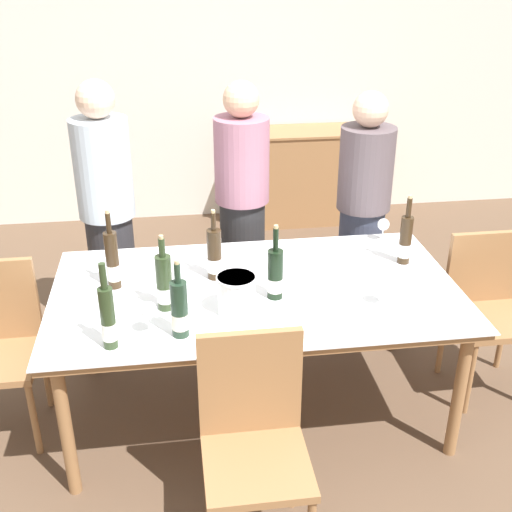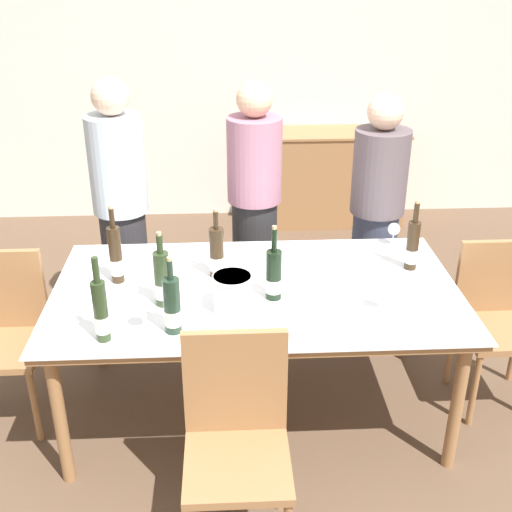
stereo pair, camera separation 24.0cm
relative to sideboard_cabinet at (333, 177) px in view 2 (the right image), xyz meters
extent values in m
plane|color=brown|center=(-0.83, -2.61, -0.42)|extent=(12.00, 12.00, 0.00)
cube|color=silver|center=(-0.83, 0.29, 0.98)|extent=(8.00, 0.10, 2.80)
cube|color=#996B42|center=(0.00, 0.00, -0.01)|extent=(1.21, 0.44, 0.81)
cube|color=#996B42|center=(0.00, 0.00, 0.41)|extent=(1.24, 0.46, 0.02)
cylinder|color=#996B42|center=(-1.74, -3.08, -0.07)|extent=(0.06, 0.06, 0.70)
cylinder|color=#996B42|center=(0.08, -3.08, -0.07)|extent=(0.06, 0.06, 0.70)
cylinder|color=#996B42|center=(-1.74, -2.15, -0.07)|extent=(0.06, 0.06, 0.70)
cylinder|color=#996B42|center=(0.08, -2.15, -0.07)|extent=(0.06, 0.06, 0.70)
cube|color=#996B42|center=(-0.83, -2.61, 0.31)|extent=(1.98, 1.09, 0.04)
cube|color=white|center=(-0.83, -2.61, 0.33)|extent=(2.01, 1.12, 0.01)
cylinder|color=white|center=(-0.95, -2.82, 0.42)|extent=(0.17, 0.17, 0.18)
cylinder|color=white|center=(-0.95, -2.82, 0.51)|extent=(0.18, 0.18, 0.01)
cylinder|color=#28381E|center=(-1.27, -2.74, 0.46)|extent=(0.07, 0.07, 0.27)
cylinder|color=white|center=(-1.27, -2.74, 0.40)|extent=(0.08, 0.08, 0.08)
cylinder|color=#28381E|center=(-1.27, -2.74, 0.64)|extent=(0.03, 0.03, 0.09)
cylinder|color=tan|center=(-1.27, -2.74, 0.69)|extent=(0.02, 0.02, 0.02)
cylinder|color=#28381E|center=(-1.51, -3.03, 0.47)|extent=(0.06, 0.06, 0.28)
cylinder|color=white|center=(-1.51, -3.03, 0.41)|extent=(0.06, 0.06, 0.08)
cylinder|color=#28381E|center=(-1.51, -3.03, 0.67)|extent=(0.03, 0.03, 0.11)
cylinder|color=#1E3323|center=(-1.21, -2.98, 0.46)|extent=(0.07, 0.07, 0.26)
cylinder|color=silver|center=(-1.21, -2.98, 0.40)|extent=(0.08, 0.08, 0.07)
cylinder|color=#1E3323|center=(-1.21, -2.98, 0.63)|extent=(0.03, 0.03, 0.09)
cylinder|color=tan|center=(-1.21, -2.98, 0.68)|extent=(0.02, 0.02, 0.02)
cylinder|color=#332314|center=(-1.52, -2.50, 0.48)|extent=(0.07, 0.07, 0.29)
cylinder|color=silver|center=(-1.52, -2.50, 0.41)|extent=(0.07, 0.07, 0.08)
cylinder|color=#332314|center=(-1.52, -2.50, 0.67)|extent=(0.02, 0.02, 0.10)
cylinder|color=tan|center=(-1.52, -2.50, 0.73)|extent=(0.02, 0.02, 0.02)
cylinder|color=black|center=(-0.75, -2.71, 0.45)|extent=(0.07, 0.07, 0.25)
cylinder|color=white|center=(-0.75, -2.71, 0.40)|extent=(0.08, 0.08, 0.07)
cylinder|color=black|center=(-0.75, -2.71, 0.63)|extent=(0.03, 0.03, 0.11)
cylinder|color=tan|center=(-0.75, -2.71, 0.70)|extent=(0.02, 0.02, 0.02)
cylinder|color=#332314|center=(0.00, -2.43, 0.46)|extent=(0.06, 0.06, 0.26)
cylinder|color=white|center=(0.00, -2.43, 0.40)|extent=(0.07, 0.07, 0.07)
cylinder|color=#332314|center=(0.00, -2.43, 0.64)|extent=(0.03, 0.03, 0.10)
cylinder|color=tan|center=(0.00, -2.43, 0.70)|extent=(0.02, 0.02, 0.02)
cylinder|color=#332314|center=(-1.02, -2.47, 0.46)|extent=(0.07, 0.07, 0.27)
cylinder|color=white|center=(-1.02, -2.47, 0.40)|extent=(0.08, 0.08, 0.07)
cylinder|color=#332314|center=(-1.02, -2.47, 0.64)|extent=(0.02, 0.02, 0.09)
cylinder|color=tan|center=(-1.02, -2.47, 0.70)|extent=(0.02, 0.02, 0.02)
cylinder|color=white|center=(-0.02, -2.13, 0.33)|extent=(0.07, 0.07, 0.00)
cylinder|color=white|center=(-0.02, -2.13, 0.37)|extent=(0.01, 0.01, 0.07)
sphere|color=white|center=(-0.02, -2.13, 0.43)|extent=(0.07, 0.07, 0.07)
cylinder|color=white|center=(-1.34, -2.95, 0.33)|extent=(0.07, 0.07, 0.00)
cylinder|color=white|center=(-1.34, -2.95, 0.38)|extent=(0.01, 0.01, 0.08)
sphere|color=white|center=(-1.34, -2.95, 0.44)|extent=(0.08, 0.08, 0.08)
cylinder|color=white|center=(-0.25, -2.85, 0.33)|extent=(0.06, 0.06, 0.00)
cylinder|color=white|center=(-0.25, -2.85, 0.38)|extent=(0.01, 0.01, 0.08)
sphere|color=white|center=(-0.25, -2.85, 0.45)|extent=(0.08, 0.08, 0.08)
cylinder|color=#996B42|center=(-1.13, -3.30, -0.20)|extent=(0.03, 0.03, 0.43)
cylinder|color=#996B42|center=(-0.76, -3.30, -0.20)|extent=(0.03, 0.03, 0.43)
cube|color=#996B42|center=(-0.95, -3.49, 0.03)|extent=(0.42, 0.42, 0.04)
cube|color=#996B42|center=(-0.95, -3.30, 0.28)|extent=(0.42, 0.04, 0.48)
cylinder|color=#996B42|center=(-1.94, -2.80, -0.21)|extent=(0.03, 0.03, 0.42)
cylinder|color=#996B42|center=(-1.94, -2.43, -0.21)|extent=(0.03, 0.03, 0.42)
cube|color=#996B42|center=(-2.13, -2.61, 0.02)|extent=(0.42, 0.42, 0.04)
cube|color=#996B42|center=(-2.13, -2.42, 0.26)|extent=(0.42, 0.04, 0.44)
cylinder|color=#996B42|center=(0.29, -2.80, -0.20)|extent=(0.03, 0.03, 0.44)
cylinder|color=#996B42|center=(0.29, -2.43, -0.20)|extent=(0.03, 0.03, 0.44)
cube|color=#996B42|center=(0.47, -2.61, 0.04)|extent=(0.42, 0.42, 0.04)
cube|color=#996B42|center=(0.47, -2.42, 0.26)|extent=(0.42, 0.04, 0.41)
cylinder|color=#2D2D33|center=(-1.60, -1.75, 0.00)|extent=(0.28, 0.28, 0.84)
cylinder|color=silver|center=(-1.60, -1.75, 0.71)|extent=(0.33, 0.33, 0.58)
sphere|color=beige|center=(-1.60, -1.75, 1.10)|extent=(0.22, 0.22, 0.22)
cylinder|color=#262628|center=(-0.79, -1.72, 0.02)|extent=(0.28, 0.28, 0.88)
cylinder|color=#9E667A|center=(-0.79, -1.72, 0.71)|extent=(0.33, 0.33, 0.51)
sphere|color=#DBAD89|center=(-0.79, -1.72, 1.07)|extent=(0.21, 0.21, 0.21)
cylinder|color=#383F56|center=(-0.05, -1.80, -0.01)|extent=(0.28, 0.28, 0.82)
cylinder|color=#594C51|center=(-0.05, -1.80, 0.65)|extent=(0.33, 0.33, 0.50)
sphere|color=beige|center=(-0.05, -1.80, 1.01)|extent=(0.21, 0.21, 0.21)
camera|label=1|loc=(-1.21, -5.38, 1.87)|focal=45.00mm
camera|label=2|loc=(-0.97, -5.40, 1.87)|focal=45.00mm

